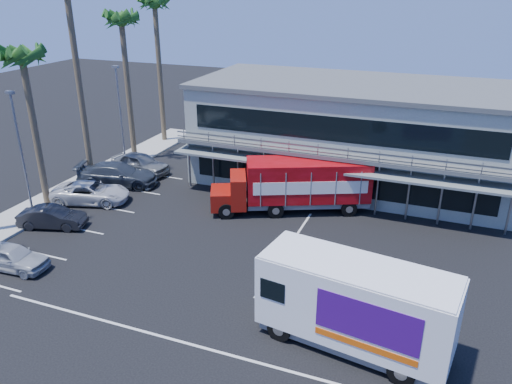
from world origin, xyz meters
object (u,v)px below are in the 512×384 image
(parked_car_a, at_px, (12,257))
(parked_car_b, at_px, (52,217))
(red_truck, at_px, (297,184))
(white_van, at_px, (355,305))

(parked_car_a, xyz_separation_m, parked_car_b, (-1.44, 4.54, -0.02))
(red_truck, relative_size, parked_car_a, 2.58)
(red_truck, xyz_separation_m, white_van, (5.98, -11.84, 0.12))
(red_truck, xyz_separation_m, parked_car_a, (-11.67, -12.26, -1.20))
(white_van, xyz_separation_m, parked_car_b, (-19.09, 4.11, -1.34))
(red_truck, height_order, parked_car_a, red_truck)
(white_van, bearing_deg, parked_car_a, -170.12)
(white_van, relative_size, parked_car_a, 2.03)
(parked_car_a, distance_m, parked_car_b, 4.76)
(red_truck, height_order, white_van, white_van)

